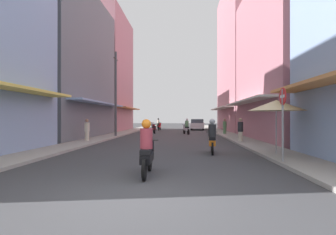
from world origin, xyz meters
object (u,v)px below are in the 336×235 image
object	(u,v)px
vendor_umbrella	(276,105)
pedestrian_far	(225,127)
parked_car	(198,124)
pedestrian_midway	(87,131)
motorbike_white	(152,125)
street_sign_no_entry	(283,115)
motorbike_black	(147,150)
motorbike_red	(159,126)
motorbike_orange	(212,138)
motorbike_silver	(186,127)
motorbike_maroon	(154,129)
motorbike_green	(158,124)
utility_pole	(116,94)
pedestrian_crossing	(241,131)

from	to	relation	value
vendor_umbrella	pedestrian_far	bearing A→B (deg)	89.97
parked_car	pedestrian_far	xyz separation A→B (m)	(2.01, -10.60, 0.03)
pedestrian_midway	vendor_umbrella	size ratio (longest dim) A/B	0.66
motorbike_white	street_sign_no_entry	distance (m)	30.48
motorbike_black	motorbike_red	bearing A→B (deg)	94.53
motorbike_black	parked_car	distance (m)	28.76
street_sign_no_entry	pedestrian_midway	bearing A→B (deg)	141.15
motorbike_black	motorbike_white	world-z (taller)	motorbike_black
motorbike_orange	motorbike_silver	distance (m)	13.88
motorbike_black	motorbike_maroon	bearing A→B (deg)	95.85
motorbike_black	vendor_umbrella	distance (m)	6.49
motorbike_red	pedestrian_midway	xyz separation A→B (m)	(-3.22, -17.33, 0.27)
motorbike_green	pedestrian_far	size ratio (longest dim) A/B	1.17
motorbike_black	parked_car	world-z (taller)	motorbike_black
motorbike_silver	motorbike_black	world-z (taller)	same
utility_pole	parked_car	bearing A→B (deg)	61.99
utility_pole	motorbike_red	bearing A→B (deg)	78.83
pedestrian_far	street_sign_no_entry	distance (m)	16.13
utility_pole	vendor_umbrella	bearing A→B (deg)	-47.53
motorbike_silver	motorbike_green	size ratio (longest dim) A/B	0.97
motorbike_red	motorbike_orange	distance (m)	22.81
motorbike_orange	pedestrian_far	size ratio (longest dim) A/B	1.17
motorbike_maroon	street_sign_no_entry	distance (m)	19.27
motorbike_orange	vendor_umbrella	world-z (taller)	vendor_umbrella
pedestrian_crossing	pedestrian_midway	bearing A→B (deg)	-179.95
motorbike_orange	pedestrian_midway	bearing A→B (deg)	146.63
motorbike_white	motorbike_orange	bearing A→B (deg)	-77.52
pedestrian_far	utility_pole	xyz separation A→B (m)	(-9.55, -3.58, 2.88)
motorbike_white	motorbike_silver	bearing A→B (deg)	-69.15
motorbike_red	vendor_umbrella	distance (m)	24.20
motorbike_black	pedestrian_midway	bearing A→B (deg)	118.73
pedestrian_midway	motorbike_green	bearing A→B (deg)	84.12
motorbike_green	street_sign_no_entry	bearing A→B (deg)	-77.04
motorbike_maroon	pedestrian_midway	world-z (taller)	pedestrian_midway
motorbike_maroon	pedestrian_far	distance (m)	7.25
motorbike_green	utility_pole	xyz separation A→B (m)	(-1.74, -19.21, 2.94)
motorbike_red	motorbike_silver	bearing A→B (deg)	-68.16
motorbike_black	pedestrian_midway	world-z (taller)	motorbike_black
vendor_umbrella	utility_pole	distance (m)	14.21
motorbike_maroon	utility_pole	bearing A→B (deg)	-114.87
motorbike_maroon	pedestrian_midway	size ratio (longest dim) A/B	1.15
pedestrian_crossing	motorbike_green	bearing A→B (deg)	107.55
motorbike_red	vendor_umbrella	world-z (taller)	vendor_umbrella
motorbike_white	pedestrian_far	bearing A→B (deg)	-57.47
motorbike_white	motorbike_black	bearing A→B (deg)	-83.48
motorbike_orange	pedestrian_crossing	xyz separation A→B (m)	(2.34, 5.06, 0.10)
motorbike_orange	parked_car	size ratio (longest dim) A/B	0.43
pedestrian_far	motorbike_green	bearing A→B (deg)	116.54
motorbike_black	pedestrian_far	world-z (taller)	motorbike_black
motorbike_black	pedestrian_far	size ratio (longest dim) A/B	1.17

